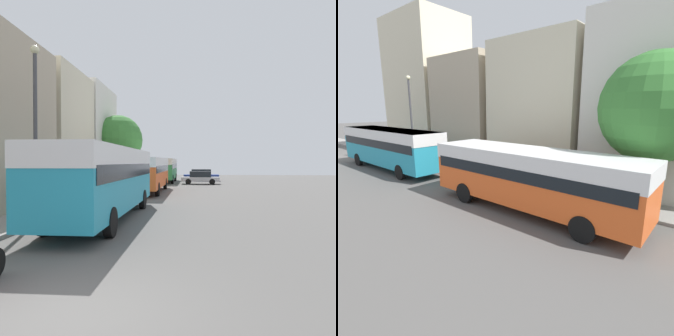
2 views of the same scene
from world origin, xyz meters
The scene contains 10 objects.
sidewalk centered at (-5.10, 0.00, 0.07)m, with size 2.20×120.00×0.15m.
building_corner centered at (-9.10, 3.35, 6.70)m, with size 5.81×7.72×13.40m.
building_midblock centered at (-9.56, 10.88, 4.38)m, with size 6.72×6.31×8.76m.
building_far_terrace centered at (-9.56, 18.07, 4.55)m, with size 6.73×6.69×9.10m.
building_end_row centered at (-9.31, 25.53, 4.80)m, with size 6.22×7.33×9.60m.
bus_lead centered at (-1.79, 8.80, 2.00)m, with size 2.50×10.85×3.07m.
bus_following centered at (-1.81, 21.72, 1.85)m, with size 2.64×10.07×2.83m.
motorcycle_behind_lead centered at (-2.15, 0.71, 0.68)m, with size 0.38×2.24×1.73m.
street_tree centered at (-5.21, 25.72, 4.61)m, with size 4.67×4.67×6.80m.
lamp_post centered at (-4.35, 7.73, 4.25)m, with size 0.36×0.36×7.03m.
Camera 2 is at (7.57, 28.24, 4.66)m, focal length 28.00 mm.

